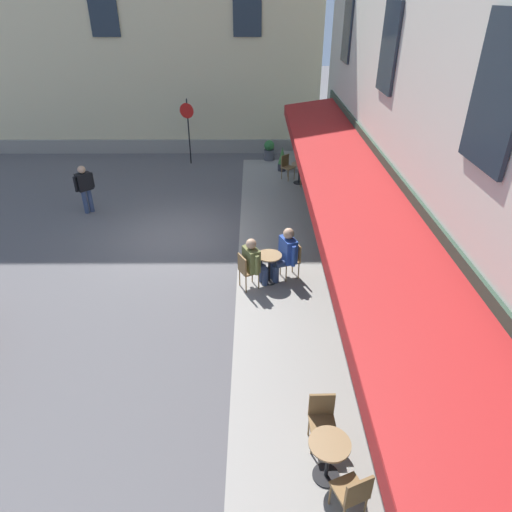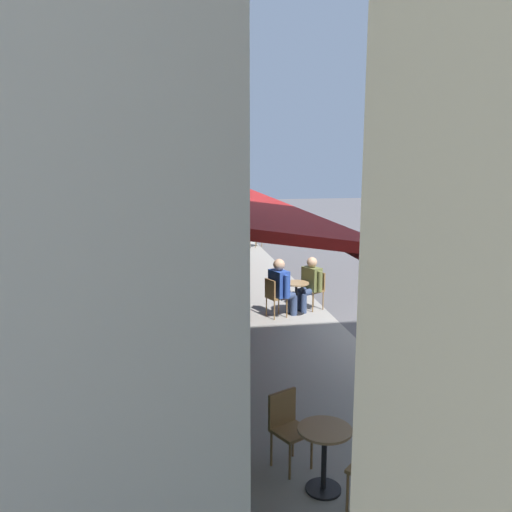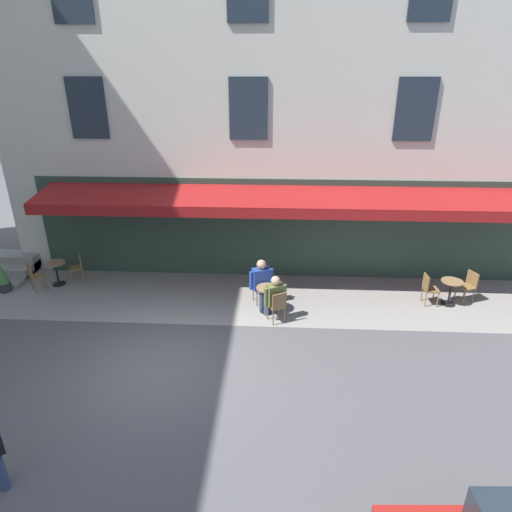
{
  "view_description": "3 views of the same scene",
  "coord_description": "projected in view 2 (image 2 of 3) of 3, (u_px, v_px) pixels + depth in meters",
  "views": [
    {
      "loc": [
        -11.6,
        -2.22,
        6.18
      ],
      "look_at": [
        -2.99,
        -2.27,
        1.12
      ],
      "focal_mm": 31.63,
      "sensor_mm": 36.0,
      "label": 1
    },
    {
      "loc": [
        9.41,
        -5.54,
        3.68
      ],
      "look_at": [
        -2.74,
        -3.48,
        1.33
      ],
      "focal_mm": 37.12,
      "sensor_mm": 36.0,
      "label": 2
    },
    {
      "loc": [
        -2.56,
        7.79,
        6.14
      ],
      "look_at": [
        -1.97,
        -3.29,
        1.38
      ],
      "focal_mm": 30.0,
      "sensor_mm": 36.0,
      "label": 3
    }
  ],
  "objects": [
    {
      "name": "ground_plane",
      "position": [
        448.0,
        340.0,
        10.71
      ],
      "size": [
        70.0,
        70.0,
        0.0
      ],
      "primitive_type": "plane",
      "color": "#565456"
    },
    {
      "name": "sidewalk_cafe_terrace",
      "position": [
        256.0,
        304.0,
        13.3
      ],
      "size": [
        20.5,
        3.2,
        0.01
      ],
      "primitive_type": "cube",
      "color": "gray",
      "rests_on": "ground_plane"
    },
    {
      "name": "cafe_table_near_entrance",
      "position": [
        246.0,
        236.0,
        21.22
      ],
      "size": [
        0.6,
        0.6,
        0.75
      ],
      "color": "black",
      "rests_on": "ground_plane"
    },
    {
      "name": "cafe_chair_wicker_by_window",
      "position": [
        257.0,
        233.0,
        21.62
      ],
      "size": [
        0.55,
        0.55,
        0.91
      ],
      "color": "olive",
      "rests_on": "ground_plane"
    },
    {
      "name": "cafe_chair_wicker_corner_right",
      "position": [
        234.0,
        236.0,
        20.76
      ],
      "size": [
        0.56,
        0.56,
        0.91
      ],
      "color": "olive",
      "rests_on": "ground_plane"
    },
    {
      "name": "cafe_table_mid_terrace",
      "position": [
        324.0,
        450.0,
        5.82
      ],
      "size": [
        0.6,
        0.6,
        0.75
      ],
      "color": "black",
      "rests_on": "ground_plane"
    },
    {
      "name": "cafe_chair_wicker_kerbside",
      "position": [
        378.0,
        465.0,
        5.44
      ],
      "size": [
        0.57,
        0.57,
        0.91
      ],
      "color": "olive",
      "rests_on": "ground_plane"
    },
    {
      "name": "cafe_chair_wicker_facing_street",
      "position": [
        287.0,
        422.0,
        6.3
      ],
      "size": [
        0.54,
        0.54,
        0.91
      ],
      "color": "olive",
      "rests_on": "ground_plane"
    },
    {
      "name": "cafe_table_streetside",
      "position": [
        238.0,
        254.0,
        17.37
      ],
      "size": [
        0.6,
        0.6,
        0.75
      ],
      "color": "black",
      "rests_on": "ground_plane"
    },
    {
      "name": "cafe_chair_wicker_near_door",
      "position": [
        241.0,
        256.0,
        16.74
      ],
      "size": [
        0.41,
        0.41,
        0.91
      ],
      "color": "olive",
      "rests_on": "ground_plane"
    },
    {
      "name": "cafe_chair_wicker_under_awning",
      "position": [
        229.0,
        250.0,
        17.88
      ],
      "size": [
        0.52,
        0.52,
        0.91
      ],
      "color": "olive",
      "rests_on": "ground_plane"
    },
    {
      "name": "cafe_table_far_end",
      "position": [
        296.0,
        293.0,
        12.44
      ],
      "size": [
        0.6,
        0.6,
        0.75
      ],
      "color": "black",
      "rests_on": "ground_plane"
    },
    {
      "name": "cafe_chair_wicker_corner_left",
      "position": [
        316.0,
        287.0,
        12.8
      ],
      "size": [
        0.54,
        0.54,
        0.91
      ],
      "color": "olive",
      "rests_on": "ground_plane"
    },
    {
      "name": "cafe_chair_wicker_back_row",
      "position": [
        274.0,
        294.0,
        12.1
      ],
      "size": [
        0.52,
        0.52,
        0.91
      ],
      "color": "olive",
      "rests_on": "ground_plane"
    },
    {
      "name": "seated_patron_in_olive",
      "position": [
        309.0,
        282.0,
        12.64
      ],
      "size": [
        0.61,
        0.64,
        1.3
      ],
      "color": "navy",
      "rests_on": "ground_plane"
    },
    {
      "name": "seated_companion_in_blue",
      "position": [
        282.0,
        286.0,
        12.18
      ],
      "size": [
        0.67,
        0.67,
        1.37
      ],
      "color": "navy",
      "rests_on": "ground_plane"
    },
    {
      "name": "parked_car_red",
      "position": [
        482.0,
        248.0,
        17.28
      ],
      "size": [
        4.38,
        2.01,
        1.33
      ],
      "color": "#A81E19",
      "rests_on": "ground_plane"
    }
  ]
}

